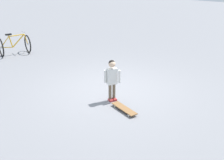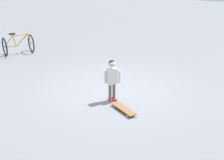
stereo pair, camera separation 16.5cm
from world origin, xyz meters
name	(u,v)px [view 2 (the right image)]	position (x,y,z in m)	size (l,w,h in m)	color
ground_plane	(113,89)	(0.00, 0.00, 0.00)	(50.00, 50.00, 0.00)	gray
child_person	(112,76)	(0.58, 0.43, 0.66)	(0.28, 0.34, 1.06)	brown
skateboard	(123,109)	(0.87, 1.00, 0.06)	(0.43, 0.80, 0.07)	olive
bicycle_mid	(18,44)	(-0.42, -5.04, 0.38)	(1.24, 1.02, 0.85)	black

